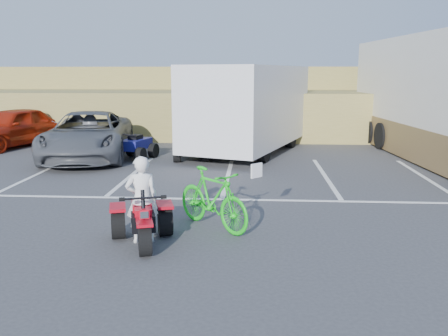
# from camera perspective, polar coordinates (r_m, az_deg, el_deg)

# --- Properties ---
(ground) EXTENTS (100.00, 100.00, 0.00)m
(ground) POSITION_cam_1_polar(r_m,az_deg,el_deg) (8.50, -1.38, -8.05)
(ground) COLOR #3B3B3D
(ground) RESTS_ON ground
(parking_stripes) EXTENTS (28.00, 5.16, 0.01)m
(parking_stripes) POSITION_cam_1_polar(r_m,az_deg,el_deg) (12.37, 4.27, -1.81)
(parking_stripes) COLOR white
(parking_stripes) RESTS_ON ground
(grass_embankment) EXTENTS (40.00, 8.50, 3.10)m
(grass_embankment) POSITION_cam_1_polar(r_m,az_deg,el_deg) (23.51, 1.93, 8.01)
(grass_embankment) COLOR olive
(grass_embankment) RESTS_ON ground
(red_trike_atv) EXTENTS (1.44, 1.68, 0.93)m
(red_trike_atv) POSITION_cam_1_polar(r_m,az_deg,el_deg) (8.16, -9.63, -9.05)
(red_trike_atv) COLOR #AF0A18
(red_trike_atv) RESTS_ON ground
(rider) EXTENTS (0.62, 0.49, 1.48)m
(rider) POSITION_cam_1_polar(r_m,az_deg,el_deg) (8.08, -9.87, -3.75)
(rider) COLOR white
(rider) RESTS_ON ground
(green_dirt_bike) EXTENTS (1.70, 1.69, 1.12)m
(green_dirt_bike) POSITION_cam_1_polar(r_m,az_deg,el_deg) (8.71, -1.38, -3.70)
(green_dirt_bike) COLOR #14BF19
(green_dirt_bike) RESTS_ON ground
(grey_pickup) EXTENTS (3.45, 5.89, 1.54)m
(grey_pickup) POSITION_cam_1_polar(r_m,az_deg,el_deg) (16.49, -16.03, 3.82)
(grey_pickup) COLOR #4D5055
(grey_pickup) RESTS_ON ground
(red_car) EXTENTS (2.97, 4.77, 1.51)m
(red_car) POSITION_cam_1_polar(r_m,az_deg,el_deg) (20.05, -24.22, 4.50)
(red_car) COLOR #951A08
(red_car) RESTS_ON ground
(cargo_trailer) EXTENTS (4.63, 7.04, 3.05)m
(cargo_trailer) POSITION_cam_1_polar(r_m,az_deg,el_deg) (16.95, 3.07, 7.44)
(cargo_trailer) COLOR silver
(cargo_trailer) RESTS_ON ground
(quad_atv_blue) EXTENTS (1.35, 1.60, 0.90)m
(quad_atv_blue) POSITION_cam_1_polar(r_m,az_deg,el_deg) (16.02, -10.51, 1.07)
(quad_atv_blue) COLOR navy
(quad_atv_blue) RESTS_ON ground
(quad_atv_green) EXTENTS (1.31, 1.65, 1.00)m
(quad_atv_green) POSITION_cam_1_polar(r_m,az_deg,el_deg) (15.76, -3.92, 1.06)
(quad_atv_green) COLOR #165313
(quad_atv_green) RESTS_ON ground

